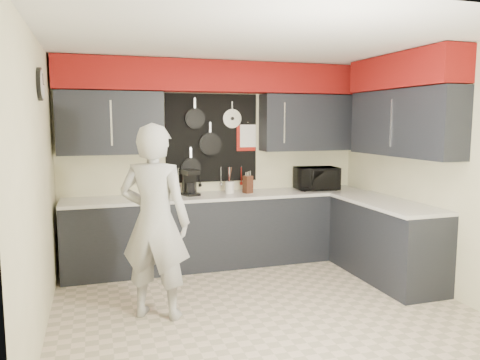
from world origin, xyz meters
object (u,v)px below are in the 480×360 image
object	(u,v)px
utensil_crock	(230,187)
person	(155,222)
microwave	(317,178)
knife_block	(248,184)
coffee_maker	(190,182)

from	to	relation	value
utensil_crock	person	xyz separation A→B (m)	(-1.15, -1.45, -0.08)
microwave	knife_block	distance (m)	0.99
utensil_crock	coffee_maker	bearing A→B (deg)	-178.92
microwave	utensil_crock	distance (m)	1.22
knife_block	person	bearing A→B (deg)	-152.02
knife_block	microwave	bearing A→B (deg)	-17.06
utensil_crock	knife_block	bearing A→B (deg)	-14.14
knife_block	coffee_maker	world-z (taller)	coffee_maker
microwave	coffee_maker	bearing A→B (deg)	-175.98
utensil_crock	person	distance (m)	1.85
microwave	coffee_maker	size ratio (longest dim) A/B	1.72
microwave	person	world-z (taller)	person
microwave	utensil_crock	world-z (taller)	microwave
microwave	person	bearing A→B (deg)	-143.95
knife_block	coffee_maker	xyz separation A→B (m)	(-0.75, 0.05, 0.05)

